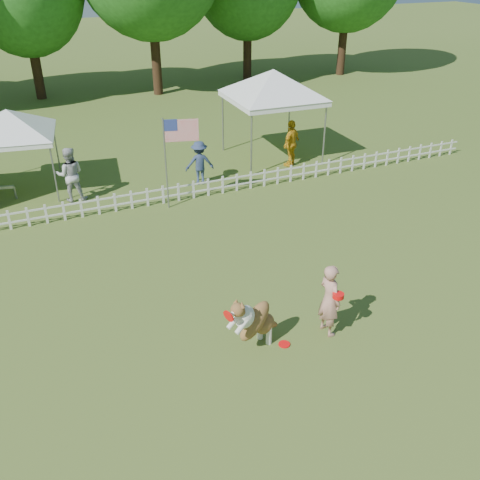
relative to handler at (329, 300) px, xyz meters
The scene contains 11 objects.
ground 1.14m from the handler, 138.12° to the left, with size 120.00×120.00×0.00m, color #3C541A.
picket_fence 7.58m from the handler, 94.54° to the left, with size 22.00×0.08×0.60m, color silver, non-canonical shape.
handler is the anchor object (origin of this frame).
dog 1.60m from the handler, behind, with size 1.30×0.43×1.34m, color brown, non-canonical shape.
frisbee_on_turf 1.29m from the handler, behind, with size 0.24×0.24×0.02m, color red.
canopy_tent_left 11.64m from the handler, 117.44° to the left, with size 2.58×2.58×2.66m, color white, non-canonical shape.
canopy_tent_right 10.68m from the handler, 70.09° to the left, with size 3.11×3.11×3.21m, color white, non-canonical shape.
flag_pole 7.33m from the handler, 100.12° to the left, with size 1.08×0.11×2.81m, color gray, non-canonical shape.
spectator_a 9.73m from the handler, 113.61° to the left, with size 0.84×0.66×1.73m, color #A8A8AD.
spectator_b 8.63m from the handler, 88.31° to the left, with size 0.96×0.55×1.48m, color navy.
spectator_c 9.75m from the handler, 66.48° to the left, with size 0.99×0.41×1.70m, color gold.
Camera 1 is at (-4.58, -8.00, 7.06)m, focal length 40.00 mm.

